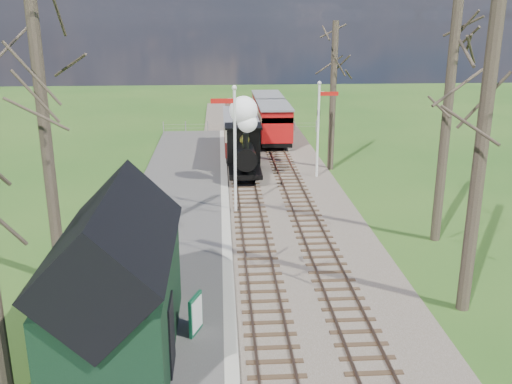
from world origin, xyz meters
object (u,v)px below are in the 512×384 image
(semaphore_near, at_px, (233,141))
(bench, at_px, (170,288))
(locomotive, at_px, (244,142))
(sign_board, at_px, (196,314))
(station_shed, at_px, (117,283))
(semaphore_far, at_px, (319,122))
(coach, at_px, (240,132))
(red_carriage_a, at_px, (274,123))
(red_carriage_b, at_px, (268,111))
(person, at_px, (166,293))

(semaphore_near, relative_size, bench, 4.69)
(locomotive, relative_size, sign_board, 4.06)
(station_shed, xyz_separation_m, semaphore_far, (8.67, 18.00, 1.08))
(coach, xyz_separation_m, red_carriage_a, (2.60, 3.24, 0.03))
(semaphore_near, xyz_separation_m, sign_board, (-1.45, -11.26, -2.81))
(locomotive, distance_m, sign_board, 17.41)
(semaphore_near, distance_m, red_carriage_b, 21.11)
(sign_board, distance_m, bench, 2.51)
(red_carriage_a, bearing_deg, sign_board, -100.29)
(red_carriage_a, distance_m, person, 26.03)
(bench, bearing_deg, semaphore_near, 74.93)
(station_shed, relative_size, bench, 4.75)
(station_shed, bearing_deg, person, 59.72)
(semaphore_far, xyz_separation_m, red_carriage_b, (-1.77, 14.75, -1.68))
(semaphore_far, relative_size, locomotive, 1.16)
(semaphore_near, height_order, person, semaphore_near)
(station_shed, bearing_deg, red_carriage_b, 78.11)
(sign_board, bearing_deg, semaphore_near, 82.68)
(red_carriage_b, relative_size, person, 3.81)
(semaphore_far, distance_m, person, 17.96)
(semaphore_near, relative_size, sign_board, 5.12)
(red_carriage_a, height_order, person, red_carriage_a)
(semaphore_near, bearing_deg, coach, 86.34)
(sign_board, bearing_deg, coach, 84.56)
(red_carriage_a, bearing_deg, person, -102.87)
(coach, distance_m, red_carriage_a, 4.15)
(locomotive, height_order, coach, locomotive)
(sign_board, xyz_separation_m, person, (-0.98, 1.15, 0.15))
(station_shed, height_order, person, station_shed)
(station_shed, height_order, locomotive, locomotive)
(bench, bearing_deg, station_shed, -110.13)
(red_carriage_b, height_order, person, red_carriage_b)
(locomotive, height_order, red_carriage_a, locomotive)
(semaphore_far, xyz_separation_m, locomotive, (-4.39, -0.05, -1.10))
(semaphore_near, bearing_deg, person, -103.48)
(station_shed, height_order, bench, station_shed)
(locomotive, distance_m, bench, 15.33)
(station_shed, xyz_separation_m, red_carriage_b, (6.90, 32.75, -0.59))
(semaphore_far, bearing_deg, bench, -116.80)
(coach, xyz_separation_m, bench, (-3.18, -20.97, -1.10))
(red_carriage_a, relative_size, person, 3.81)
(red_carriage_a, bearing_deg, semaphore_near, -102.46)
(semaphore_far, height_order, person, semaphore_far)
(semaphore_far, height_order, coach, semaphore_far)
(semaphore_near, xyz_separation_m, semaphore_far, (5.14, 6.00, -0.27))
(station_shed, xyz_separation_m, semaphore_near, (3.53, 12.00, 1.35))
(station_shed, bearing_deg, sign_board, 19.60)
(semaphore_near, bearing_deg, red_carriage_b, 80.78)
(semaphore_near, relative_size, locomotive, 1.26)
(red_carriage_b, bearing_deg, semaphore_far, -83.14)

